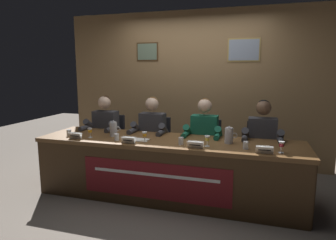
{
  "coord_description": "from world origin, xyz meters",
  "views": [
    {
      "loc": [
        1.04,
        -3.46,
        1.61
      ],
      "look_at": [
        0.0,
        0.0,
        1.0
      ],
      "focal_mm": 31.39,
      "sensor_mm": 36.0,
      "label": 1
    }
  ],
  "objects_px": {
    "juice_glass_far_right": "(281,145)",
    "water_cup_far_right": "(246,146)",
    "nameplate_far_left": "(75,136)",
    "juice_glass_far_left": "(90,131)",
    "water_cup_center_left": "(117,137)",
    "chair_far_right": "(261,157)",
    "nameplate_far_right": "(264,150)",
    "water_pitcher_left_side": "(114,129)",
    "panelist_far_right": "(262,140)",
    "water_cup_far_left": "(69,133)",
    "panelist_center_left": "(151,133)",
    "conference_table": "(165,160)",
    "nameplate_center_left": "(128,140)",
    "panelist_far_left": "(103,130)",
    "chair_center_right": "(205,152)",
    "juice_glass_center_left": "(145,135)",
    "nameplate_center_right": "(195,145)",
    "water_pitcher_right_side": "(229,135)",
    "chair_far_left": "(110,145)",
    "document_stack_center_left": "(140,140)",
    "chair_center_left": "(155,148)",
    "juice_glass_center_right": "(207,139)",
    "water_cup_center_right": "(181,141)",
    "panelist_center_right": "(203,137)"
  },
  "relations": [
    {
      "from": "juice_glass_center_left",
      "to": "nameplate_far_right",
      "type": "relative_size",
      "value": 0.69
    },
    {
      "from": "juice_glass_far_left",
      "to": "water_pitcher_left_side",
      "type": "relative_size",
      "value": 0.59
    },
    {
      "from": "panelist_center_left",
      "to": "nameplate_far_right",
      "type": "relative_size",
      "value": 6.94
    },
    {
      "from": "panelist_center_right",
      "to": "chair_center_left",
      "type": "bearing_deg",
      "value": 165.25
    },
    {
      "from": "water_cup_far_left",
      "to": "water_cup_center_left",
      "type": "bearing_deg",
      "value": -3.73
    },
    {
      "from": "panelist_center_left",
      "to": "nameplate_center_right",
      "type": "distance_m",
      "value": 1.07
    },
    {
      "from": "chair_center_left",
      "to": "juice_glass_center_right",
      "type": "xyz_separation_m",
      "value": [
        0.91,
        -0.79,
        0.39
      ]
    },
    {
      "from": "nameplate_center_right",
      "to": "nameplate_far_right",
      "type": "xyz_separation_m",
      "value": [
        0.74,
        -0.0,
        0.0
      ]
    },
    {
      "from": "nameplate_far_left",
      "to": "juice_glass_far_left",
      "type": "xyz_separation_m",
      "value": [
        0.14,
        0.12,
        0.05
      ]
    },
    {
      "from": "chair_far_left",
      "to": "nameplate_far_right",
      "type": "xyz_separation_m",
      "value": [
        2.29,
        -0.92,
        0.34
      ]
    },
    {
      "from": "chair_far_right",
      "to": "nameplate_far_right",
      "type": "height_order",
      "value": "chair_far_right"
    },
    {
      "from": "water_cup_center_right",
      "to": "document_stack_center_left",
      "type": "relative_size",
      "value": 0.38
    },
    {
      "from": "conference_table",
      "to": "water_cup_center_left",
      "type": "height_order",
      "value": "water_cup_center_left"
    },
    {
      "from": "juice_glass_center_left",
      "to": "panelist_center_right",
      "type": "distance_m",
      "value": 0.87
    },
    {
      "from": "panelist_far_left",
      "to": "juice_glass_far_left",
      "type": "xyz_separation_m",
      "value": [
        0.14,
        -0.58,
        0.11
      ]
    },
    {
      "from": "juice_glass_far_left",
      "to": "chair_center_left",
      "type": "height_order",
      "value": "chair_center_left"
    },
    {
      "from": "water_cup_center_right",
      "to": "water_cup_far_right",
      "type": "bearing_deg",
      "value": 0.59
    },
    {
      "from": "juice_glass_far_left",
      "to": "water_pitcher_right_side",
      "type": "distance_m",
      "value": 1.77
    },
    {
      "from": "panelist_far_left",
      "to": "chair_center_right",
      "type": "distance_m",
      "value": 1.56
    },
    {
      "from": "water_pitcher_left_side",
      "to": "water_pitcher_right_side",
      "type": "relative_size",
      "value": 1.0
    },
    {
      "from": "juice_glass_far_left",
      "to": "water_cup_center_left",
      "type": "relative_size",
      "value": 1.46
    },
    {
      "from": "conference_table",
      "to": "document_stack_center_left",
      "type": "xyz_separation_m",
      "value": [
        -0.32,
        -0.03,
        0.24
      ]
    },
    {
      "from": "panelist_far_left",
      "to": "nameplate_center_right",
      "type": "height_order",
      "value": "panelist_far_left"
    },
    {
      "from": "juice_glass_center_left",
      "to": "nameplate_center_right",
      "type": "relative_size",
      "value": 0.68
    },
    {
      "from": "conference_table",
      "to": "panelist_far_right",
      "type": "distance_m",
      "value": 1.27
    },
    {
      "from": "water_cup_far_left",
      "to": "panelist_center_left",
      "type": "distance_m",
      "value": 1.11
    },
    {
      "from": "juice_glass_center_left",
      "to": "chair_center_left",
      "type": "bearing_deg",
      "value": 100.02
    },
    {
      "from": "water_cup_center_left",
      "to": "juice_glass_far_right",
      "type": "xyz_separation_m",
      "value": [
        1.92,
        -0.0,
        0.05
      ]
    },
    {
      "from": "document_stack_center_left",
      "to": "panelist_far_right",
      "type": "bearing_deg",
      "value": 20.43
    },
    {
      "from": "nameplate_far_right",
      "to": "panelist_far_right",
      "type": "bearing_deg",
      "value": 90.98
    },
    {
      "from": "juice_glass_center_left",
      "to": "water_cup_center_left",
      "type": "xyz_separation_m",
      "value": [
        -0.36,
        -0.04,
        -0.05
      ]
    },
    {
      "from": "juice_glass_far_left",
      "to": "nameplate_far_left",
      "type": "bearing_deg",
      "value": -139.22
    },
    {
      "from": "chair_far_left",
      "to": "juice_glass_center_right",
      "type": "relative_size",
      "value": 7.38
    },
    {
      "from": "chair_far_left",
      "to": "nameplate_far_left",
      "type": "relative_size",
      "value": 5.3
    },
    {
      "from": "juice_glass_far_right",
      "to": "water_cup_far_right",
      "type": "height_order",
      "value": "juice_glass_far_right"
    },
    {
      "from": "water_pitcher_right_side",
      "to": "water_cup_far_right",
      "type": "bearing_deg",
      "value": -46.18
    },
    {
      "from": "nameplate_far_left",
      "to": "nameplate_center_left",
      "type": "xyz_separation_m",
      "value": [
        0.75,
        -0.02,
        0.0
      ]
    },
    {
      "from": "conference_table",
      "to": "nameplate_far_left",
      "type": "distance_m",
      "value": 1.19
    },
    {
      "from": "water_cup_far_left",
      "to": "nameplate_far_right",
      "type": "bearing_deg",
      "value": -3.0
    },
    {
      "from": "panelist_center_right",
      "to": "juice_glass_center_right",
      "type": "bearing_deg",
      "value": -76.03
    },
    {
      "from": "water_cup_far_left",
      "to": "panelist_center_left",
      "type": "bearing_deg",
      "value": 32.02
    },
    {
      "from": "conference_table",
      "to": "nameplate_center_left",
      "type": "distance_m",
      "value": 0.53
    },
    {
      "from": "panelist_center_right",
      "to": "nameplate_far_right",
      "type": "height_order",
      "value": "panelist_center_right"
    },
    {
      "from": "water_pitcher_left_side",
      "to": "panelist_far_right",
      "type": "bearing_deg",
      "value": 12.52
    },
    {
      "from": "chair_far_right",
      "to": "nameplate_center_left",
      "type": "bearing_deg",
      "value": -148.93
    },
    {
      "from": "chair_far_left",
      "to": "juice_glass_far_left",
      "type": "relative_size",
      "value": 7.38
    },
    {
      "from": "panelist_center_right",
      "to": "document_stack_center_left",
      "type": "height_order",
      "value": "panelist_center_right"
    },
    {
      "from": "juice_glass_center_left",
      "to": "water_cup_far_right",
      "type": "bearing_deg",
      "value": 0.31
    },
    {
      "from": "juice_glass_center_right",
      "to": "water_pitcher_left_side",
      "type": "relative_size",
      "value": 0.59
    },
    {
      "from": "chair_center_right",
      "to": "juice_glass_far_left",
      "type": "bearing_deg",
      "value": -150.49
    }
  ]
}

